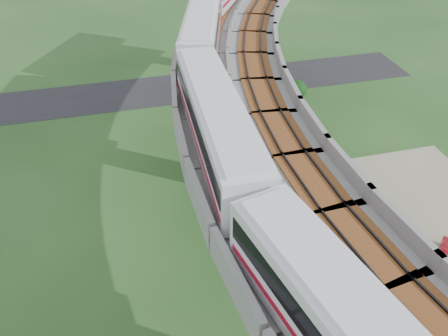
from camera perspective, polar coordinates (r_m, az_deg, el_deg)
The scene contains 15 objects.
ground at distance 33.30m, azimuth 3.71°, elevation -13.35°, with size 160.00×160.00×0.00m, color #22461C.
dirt_lot at distance 37.78m, azimuth 25.78°, elevation -10.33°, with size 18.00×26.00×0.04m, color gray.
asphalt_road at distance 56.46m, azimuth -5.35°, elevation 10.41°, with size 60.00×8.00×0.03m, color #232326.
viaduct at distance 28.12m, azimuth 11.96°, elevation 0.06°, with size 19.58×73.98×11.40m.
metro_train at distance 32.02m, azimuth 1.83°, elevation 12.71°, with size 14.93×60.72×3.64m.
fence at distance 36.11m, azimuth 18.91°, elevation -8.99°, with size 3.87×38.73×1.50m.
tree_0 at distance 53.02m, azimuth 9.46°, elevation 10.13°, with size 2.44×2.44×2.70m.
tree_1 at distance 48.63m, azimuth 7.83°, elevation 7.75°, with size 1.82×1.82×2.56m.
tree_2 at distance 43.66m, azimuth 8.90°, elevation 4.21°, with size 2.87×2.87×3.25m.
tree_3 at distance 39.24m, azimuth 9.48°, elevation -0.46°, with size 2.10×2.10×2.80m.
tree_4 at distance 35.17m, azimuth 13.73°, elevation -7.59°, with size 1.86×1.86×2.26m.
tree_5 at distance 31.09m, azimuth 18.65°, elevation -15.40°, with size 2.38×2.38×2.99m.
tree_6 at distance 30.11m, azimuth 22.70°, elevation -18.24°, with size 2.92×2.92×3.53m.
car_red at distance 37.43m, azimuth 27.15°, elevation -10.08°, with size 1.22×3.49×1.15m, color #B5101D.
car_dark at distance 36.95m, azimuth 21.17°, elevation -8.57°, with size 1.73×4.26×1.24m, color black.
Camera 1 is at (-7.08, -19.66, 25.93)m, focal length 35.00 mm.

